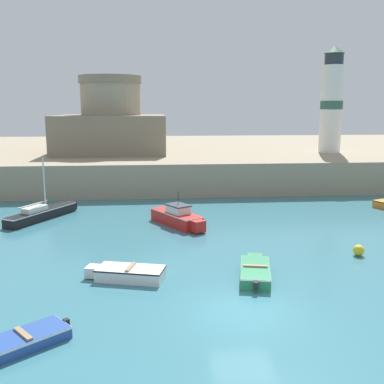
# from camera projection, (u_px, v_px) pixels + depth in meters

# --- Properties ---
(ground_plane) EXTENTS (200.00, 200.00, 0.00)m
(ground_plane) POSITION_uv_depth(u_px,v_px,m) (243.00, 310.00, 17.90)
(ground_plane) COLOR teal
(quay_seawall) EXTENTS (120.00, 40.00, 3.03)m
(quay_seawall) POSITION_uv_depth(u_px,v_px,m) (179.00, 157.00, 59.20)
(quay_seawall) COLOR gray
(quay_seawall) RESTS_ON ground
(dinghy_green_0) EXTENTS (2.02, 4.08, 0.65)m
(dinghy_green_0) POSITION_uv_depth(u_px,v_px,m) (255.00, 271.00, 21.30)
(dinghy_green_0) COLOR #237A4C
(dinghy_green_0) RESTS_ON ground
(sailboat_black_2) EXTENTS (4.08, 6.28, 4.43)m
(sailboat_black_2) POSITION_uv_depth(u_px,v_px,m) (42.00, 213.00, 32.37)
(sailboat_black_2) COLOR black
(sailboat_black_2) RESTS_ON ground
(dinghy_white_3) EXTENTS (3.88, 2.14, 0.66)m
(dinghy_white_3) POSITION_uv_depth(u_px,v_px,m) (128.00, 273.00, 21.05)
(dinghy_white_3) COLOR white
(dinghy_white_3) RESTS_ON ground
(dinghy_blue_4) EXTENTS (3.38, 3.01, 0.50)m
(dinghy_blue_4) POSITION_uv_depth(u_px,v_px,m) (20.00, 341.00, 15.08)
(dinghy_blue_4) COLOR #284C9E
(dinghy_blue_4) RESTS_ON ground
(motorboat_red_7) EXTENTS (3.57, 4.94, 2.35)m
(motorboat_red_7) POSITION_uv_depth(u_px,v_px,m) (178.00, 217.00, 30.72)
(motorboat_red_7) COLOR red
(motorboat_red_7) RESTS_ON ground
(mooring_buoy) EXTENTS (0.61, 0.61, 0.61)m
(mooring_buoy) POSITION_uv_depth(u_px,v_px,m) (359.00, 250.00, 24.42)
(mooring_buoy) COLOR yellow
(mooring_buoy) RESTS_ON ground
(fortress) EXTENTS (11.71, 11.71, 8.29)m
(fortress) POSITION_uv_depth(u_px,v_px,m) (112.00, 126.00, 49.87)
(fortress) COLOR gray
(fortress) RESTS_ON quay_seawall
(lighthouse) EXTENTS (2.39, 2.39, 11.38)m
(lighthouse) POSITION_uv_depth(u_px,v_px,m) (332.00, 102.00, 48.75)
(lighthouse) COLOR silver
(lighthouse) RESTS_ON quay_seawall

